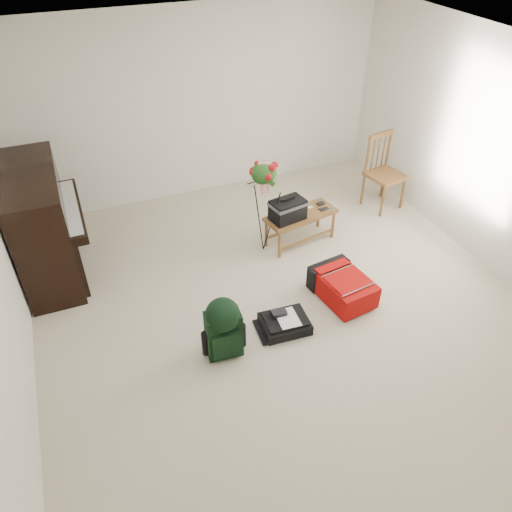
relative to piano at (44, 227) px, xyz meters
name	(u,v)px	position (x,y,z in m)	size (l,w,h in m)	color
floor	(284,308)	(2.19, -1.60, -0.60)	(5.00, 5.50, 0.01)	#BFB29A
ceiling	(296,68)	(2.19, -1.60, 1.90)	(5.00, 5.50, 0.01)	white
wall_back	(201,105)	(2.19, 1.15, 0.65)	(5.00, 0.04, 2.50)	white
wall_right	(502,161)	(4.69, -1.60, 0.65)	(0.04, 5.50, 2.50)	white
piano	(44,227)	(0.00, 0.00, 0.00)	(0.71, 1.50, 1.25)	black
bench	(291,210)	(2.73, -0.56, -0.11)	(0.95, 0.51, 0.69)	brown
dining_chair	(384,173)	(4.29, -0.18, -0.10)	(0.52, 0.52, 1.02)	brown
red_suitcase	(340,284)	(2.83, -1.63, -0.44)	(0.54, 0.74, 0.29)	#BD0808
black_duffel	(285,323)	(2.07, -1.86, -0.53)	(0.49, 0.41, 0.20)	black
green_backpack	(223,326)	(1.40, -1.95, -0.24)	(0.35, 0.32, 0.66)	black
flower_stand	(264,208)	(2.39, -0.54, -0.01)	(0.48, 0.48, 1.22)	black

